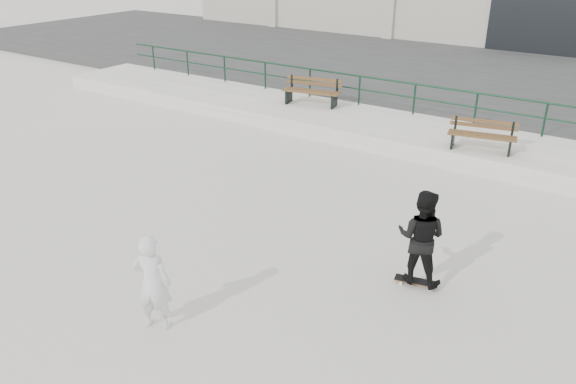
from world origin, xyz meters
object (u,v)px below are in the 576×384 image
Objects in this scene: standing_skater at (421,237)px; seated_skater at (152,283)px; bench_right at (482,136)px; skateboard at (416,281)px; bench_left at (312,92)px.

seated_skater is (-3.07, -3.52, -0.15)m from standing_skater.
bench_right is 1.10× the size of seated_skater.
skateboard is 0.48× the size of seated_skater.
seated_skater is (-2.25, -9.95, -0.06)m from bench_right.
skateboard is (0.82, -6.43, -0.83)m from bench_right.
bench_left is 6.33m from bench_right.
bench_left is at bearing -53.91° from standing_skater.
skateboard is at bearing -59.48° from bench_left.
seated_skater is at bearing -144.14° from skateboard.
bench_left is 10.44m from skateboard.
standing_skater is 4.67m from seated_skater.
bench_right is 6.53m from skateboard.
seated_skater reaches higher than bench_left.
bench_left is 11.86m from seated_skater.
bench_left reaches higher than skateboard.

